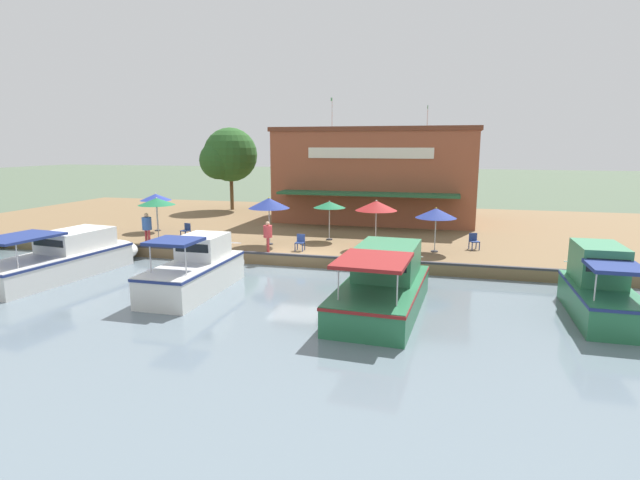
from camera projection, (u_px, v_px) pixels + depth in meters
name	position (u px, v px, depth m)	size (l,w,h in m)	color
ground_plane	(296.00, 268.00, 24.75)	(220.00, 220.00, 0.00)	#4C5B47
quay_deck	(343.00, 228.00, 35.15)	(22.00, 56.00, 0.60)	brown
quay_edge_fender	(297.00, 255.00, 24.72)	(0.20, 50.40, 0.10)	#2D2D33
waterfront_restaurant	(377.00, 174.00, 36.74)	(9.73, 14.12, 8.86)	brown
patio_umbrella_back_row	(156.00, 197.00, 31.66)	(1.95, 1.95, 2.42)	#B7B7B7
patio_umbrella_mid_patio_right	(329.00, 205.00, 28.62)	(1.85, 1.85, 2.28)	#B7B7B7
patio_umbrella_by_entrance	(376.00, 206.00, 26.27)	(2.21, 2.21, 2.58)	#B7B7B7
patio_umbrella_near_quay_edge	(157.00, 202.00, 27.81)	(2.03, 2.03, 2.56)	#B7B7B7
patio_umbrella_far_corner	(269.00, 203.00, 27.23)	(2.25, 2.25, 2.63)	#B7B7B7
patio_umbrella_mid_patio_left	(436.00, 213.00, 25.36)	(2.07, 2.07, 2.31)	#B7B7B7
cafe_chair_facing_river	(474.00, 240.00, 26.31)	(0.57, 0.57, 0.85)	navy
cafe_chair_under_first_umbrella	(186.00, 230.00, 29.64)	(0.52, 0.52, 0.85)	navy
cafe_chair_mid_patio	(300.00, 241.00, 26.01)	(0.44, 0.44, 0.85)	navy
person_near_entrance	(147.00, 225.00, 27.23)	(0.51, 0.51, 1.79)	#B23338
person_mid_patio	(268.00, 233.00, 25.51)	(0.45, 0.45, 1.60)	#B23338
motorboat_far_downstream	(71.00, 257.00, 23.34)	(8.43, 3.43, 2.21)	silver
motorboat_second_along	(597.00, 288.00, 17.80)	(5.70, 1.97, 2.47)	#287047
motorboat_mid_row	(385.00, 283.00, 18.74)	(7.76, 3.12, 2.29)	#287047
motorboat_nearest_quay	(201.00, 269.00, 20.96)	(6.47, 2.13, 2.43)	silver
tree_downstream_bank	(227.00, 156.00, 41.63)	(4.71, 4.48, 6.87)	brown
tree_behind_restaurant	(386.00, 152.00, 40.49)	(3.62, 3.45, 6.69)	brown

